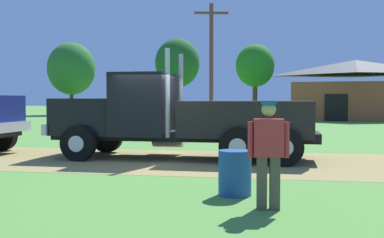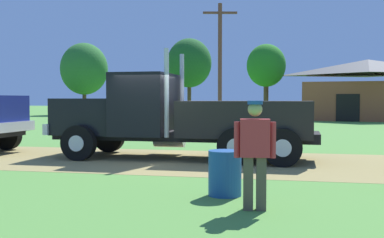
% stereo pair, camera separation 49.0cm
% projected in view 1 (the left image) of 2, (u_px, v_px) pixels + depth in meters
% --- Properties ---
extents(ground_plane, '(200.00, 200.00, 0.00)m').
position_uv_depth(ground_plane, '(162.00, 160.00, 13.98)').
color(ground_plane, '#538D3A').
extents(dirt_track, '(120.00, 5.51, 0.01)m').
position_uv_depth(dirt_track, '(162.00, 160.00, 13.98)').
color(dirt_track, '#94834B').
rests_on(dirt_track, ground_plane).
extents(truck_foreground_white, '(8.13, 2.74, 3.26)m').
position_uv_depth(truck_foreground_white, '(179.00, 118.00, 14.44)').
color(truck_foreground_white, black).
rests_on(truck_foreground_white, ground_plane).
extents(visitor_by_barrel, '(0.67, 0.31, 1.79)m').
position_uv_depth(visitor_by_barrel, '(268.00, 149.00, 7.76)').
color(visitor_by_barrel, '#B22D33').
rests_on(visitor_by_barrel, ground_plane).
extents(steel_barrel, '(0.62, 0.62, 0.85)m').
position_uv_depth(steel_barrel, '(235.00, 173.00, 8.93)').
color(steel_barrel, '#19478C').
rests_on(steel_barrel, ground_plane).
extents(shed_building, '(11.49, 8.01, 5.15)m').
position_uv_depth(shed_building, '(355.00, 91.00, 40.79)').
color(shed_building, '#974E2F').
rests_on(shed_building, ground_plane).
extents(utility_pole_near, '(2.18, 0.62, 7.94)m').
position_uv_depth(utility_pole_near, '(211.00, 62.00, 30.65)').
color(utility_pole_near, brown).
rests_on(utility_pole_near, ground_plane).
extents(tree_left, '(5.38, 5.38, 8.20)m').
position_uv_depth(tree_left, '(71.00, 69.00, 53.89)').
color(tree_left, '#513823').
rests_on(tree_left, ground_plane).
extents(tree_mid, '(5.06, 5.06, 8.67)m').
position_uv_depth(tree_mid, '(177.00, 63.00, 53.92)').
color(tree_mid, '#513823').
rests_on(tree_mid, ground_plane).
extents(tree_right, '(3.49, 3.49, 6.73)m').
position_uv_depth(tree_right, '(255.00, 66.00, 42.83)').
color(tree_right, '#513823').
rests_on(tree_right, ground_plane).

